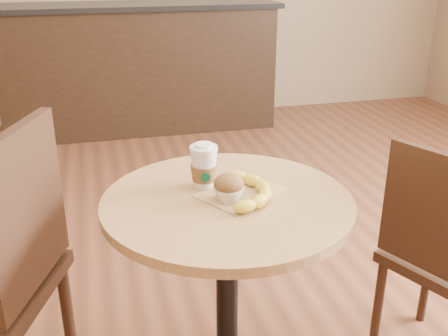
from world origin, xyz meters
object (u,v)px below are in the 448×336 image
cafe_table (227,257)px  coffee_cup (204,168)px  banana (250,190)px  chair_right (445,255)px  muffin (229,188)px

cafe_table → coffee_cup: size_ratio=5.30×
coffee_cup → banana: (0.12, -0.10, -0.04)m
cafe_table → chair_right: (0.74, -0.05, -0.07)m
muffin → coffee_cup: bearing=113.5°
chair_right → banana: (-0.68, 0.05, 0.30)m
cafe_table → coffee_cup: (-0.05, 0.09, 0.27)m
chair_right → muffin: size_ratio=9.61×
coffee_cup → banana: bearing=-34.7°
cafe_table → banana: size_ratio=2.76×
banana → cafe_table: bearing=-169.5°
coffee_cup → banana: 0.16m
chair_right → muffin: bearing=63.2°
cafe_table → coffee_cup: bearing=117.5°
cafe_table → chair_right: 0.75m
chair_right → cafe_table: bearing=61.9°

